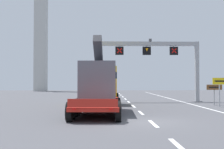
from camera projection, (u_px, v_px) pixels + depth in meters
ground at (145, 122)px, 15.77m from camera, size 112.00×112.00×0.00m
lane_markings at (129, 102)px, 30.75m from camera, size 0.20×44.57×0.01m
edge_line_right at (191, 104)px, 27.91m from camera, size 0.20×63.00×0.01m
overhead_lane_gantry at (161, 53)px, 31.22m from camera, size 11.72×0.90×6.91m
heavy_haul_truck_red at (101, 84)px, 23.14m from camera, size 3.48×14.14×5.30m
exit_sign_yellow at (220, 85)px, 24.91m from camera, size 1.24×0.15×2.56m
tourist_info_sign_brown at (214, 90)px, 26.86m from camera, size 1.47×0.15×1.94m
bridge_pylon_distant at (41, 8)px, 65.57m from camera, size 9.00×2.00×37.68m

